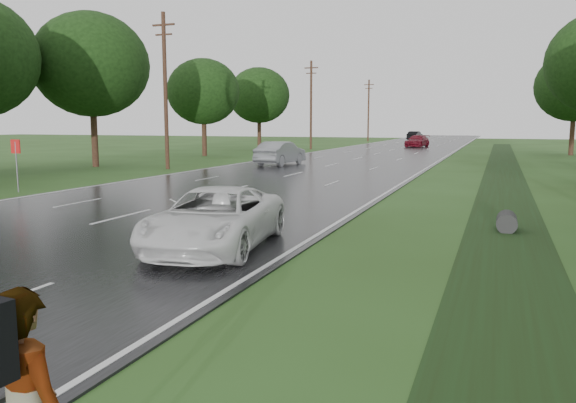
# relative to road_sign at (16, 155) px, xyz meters

# --- Properties ---
(road) EXTENTS (14.00, 180.00, 0.04)m
(road) POSITION_rel_road_sign_xyz_m (8.50, 33.00, -1.62)
(road) COLOR black
(road) RESTS_ON ground
(edge_stripe_east) EXTENTS (0.12, 180.00, 0.01)m
(edge_stripe_east) POSITION_rel_road_sign_xyz_m (15.25, 33.00, -1.60)
(edge_stripe_east) COLOR silver
(edge_stripe_east) RESTS_ON road
(edge_stripe_west) EXTENTS (0.12, 180.00, 0.01)m
(edge_stripe_west) POSITION_rel_road_sign_xyz_m (1.75, 33.00, -1.60)
(edge_stripe_west) COLOR silver
(edge_stripe_west) RESTS_ON road
(center_line) EXTENTS (0.12, 180.00, 0.01)m
(center_line) POSITION_rel_road_sign_xyz_m (8.50, 33.00, -1.60)
(center_line) COLOR silver
(center_line) RESTS_ON road
(drainage_ditch) EXTENTS (2.20, 120.00, 0.56)m
(drainage_ditch) POSITION_rel_road_sign_xyz_m (20.00, 6.71, -1.61)
(drainage_ditch) COLOR black
(drainage_ditch) RESTS_ON ground
(road_sign) EXTENTS (0.50, 0.06, 2.30)m
(road_sign) POSITION_rel_road_sign_xyz_m (0.00, 0.00, 0.00)
(road_sign) COLOR slate
(road_sign) RESTS_ON ground
(utility_pole_mid) EXTENTS (1.60, 0.26, 10.00)m
(utility_pole_mid) POSITION_rel_road_sign_xyz_m (-0.70, 13.00, 3.55)
(utility_pole_mid) COLOR #362016
(utility_pole_mid) RESTS_ON ground
(utility_pole_far) EXTENTS (1.60, 0.26, 10.00)m
(utility_pole_far) POSITION_rel_road_sign_xyz_m (-0.70, 43.00, 3.55)
(utility_pole_far) COLOR #362016
(utility_pole_far) RESTS_ON ground
(utility_pole_distant) EXTENTS (1.60, 0.26, 10.00)m
(utility_pole_distant) POSITION_rel_road_sign_xyz_m (-0.70, 73.00, 3.55)
(utility_pole_distant) COLOR #362016
(utility_pole_distant) RESTS_ON ground
(tree_east_f) EXTENTS (7.20, 7.20, 9.62)m
(tree_east_f) POSITION_rel_road_sign_xyz_m (26.00, 40.00, 4.73)
(tree_east_f) COLOR #362016
(tree_east_f) RESTS_ON ground
(tree_west_c) EXTENTS (7.80, 7.80, 10.43)m
(tree_west_c) POSITION_rel_road_sign_xyz_m (-6.50, 13.00, 5.27)
(tree_west_c) COLOR #362016
(tree_west_c) RESTS_ON ground
(tree_west_d) EXTENTS (6.60, 6.60, 8.80)m
(tree_west_d) POSITION_rel_road_sign_xyz_m (-5.70, 27.00, 4.18)
(tree_west_d) COLOR #362016
(tree_west_d) RESTS_ON ground
(tree_west_f) EXTENTS (7.00, 7.00, 9.29)m
(tree_west_f) POSITION_rel_road_sign_xyz_m (-6.30, 41.00, 4.49)
(tree_west_f) COLOR #362016
(tree_west_f) RESTS_ON ground
(white_pickup) EXTENTS (3.07, 5.44, 1.43)m
(white_pickup) POSITION_rel_road_sign_xyz_m (13.44, -7.00, -0.89)
(white_pickup) COLOR silver
(white_pickup) RESTS_ON road
(silver_sedan) EXTENTS (2.16, 5.21, 1.68)m
(silver_sedan) POSITION_rel_road_sign_xyz_m (5.12, 18.52, -0.76)
(silver_sedan) COLOR gray
(silver_sedan) RESTS_ON road
(far_car_red) EXTENTS (2.80, 5.34, 1.48)m
(far_car_red) POSITION_rel_road_sign_xyz_m (10.02, 53.04, -0.86)
(far_car_red) COLOR maroon
(far_car_red) RESTS_ON road
(far_car_dark) EXTENTS (2.27, 4.93, 1.57)m
(far_car_dark) POSITION_rel_road_sign_xyz_m (6.07, 79.37, -0.82)
(far_car_dark) COLOR black
(far_car_dark) RESTS_ON road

